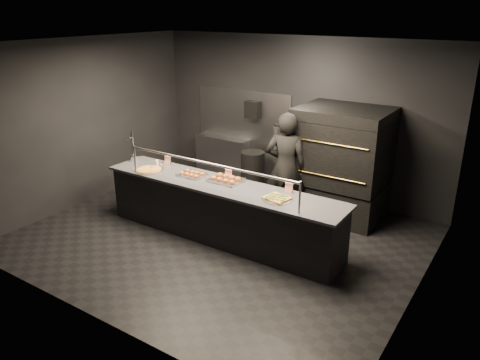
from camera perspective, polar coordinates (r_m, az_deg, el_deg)
The scene contains 15 objects.
room at distance 7.07m, azimuth -2.42°, elevation 4.03°, with size 6.04×6.00×3.00m.
service_counter at distance 7.38m, azimuth -2.38°, elevation -3.80°, with size 4.10×0.78×1.37m.
pizza_oven at distance 8.24m, azimuth 12.23°, elevation 2.13°, with size 1.50×1.23×1.91m.
prep_shelf at distance 10.02m, azimuth -2.08°, elevation 2.77°, with size 1.20×0.35×0.90m, color #99999E.
towel_dispenser at distance 9.41m, azimuth 1.60°, elevation 8.55°, with size 0.30×0.20×0.35m, color black.
fire_extinguisher at distance 9.27m, azimuth 4.50°, elevation 5.19°, with size 0.14×0.14×0.51m.
beer_tap at distance 8.45m, azimuth -12.86°, elevation 3.41°, with size 0.16×0.22×0.60m.
round_pizza at distance 7.92m, azimuth -11.05°, elevation 1.23°, with size 0.48×0.48×0.03m.
slider_tray_a at distance 7.58m, azimuth -5.88°, elevation 0.71°, with size 0.48×0.39×0.07m.
slider_tray_b at distance 7.30m, azimuth -1.75°, elevation 0.09°, with size 0.55×0.44×0.08m.
square_pizza at distance 6.64m, azimuth 4.54°, elevation -2.24°, with size 0.42×0.42×0.05m.
condiment_jar at distance 8.08m, azimuth -9.91°, elevation 1.98°, with size 0.17×0.07×0.11m.
tent_cards at distance 7.44m, azimuth -1.83°, elevation 0.85°, with size 2.48×0.04×0.15m.
trash_bin at distance 9.36m, azimuth 1.55°, elevation 1.12°, with size 0.47×0.47×0.79m, color black.
worker at distance 7.89m, azimuth 5.59°, elevation 1.52°, with size 0.69×0.45×1.89m, color black.
Camera 1 is at (3.95, -5.44, 3.50)m, focal length 35.00 mm.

